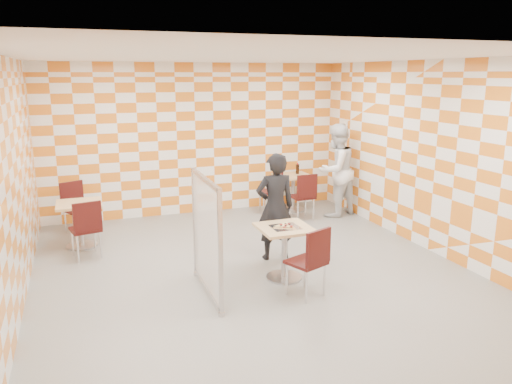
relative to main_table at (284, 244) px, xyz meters
The scene contains 15 objects.
room_shell 1.34m from the main_table, 112.36° to the left, with size 7.00×7.00×7.00m.
main_table is the anchor object (origin of this frame).
second_table 3.61m from the main_table, 64.18° to the left, with size 0.70×0.70×0.75m.
empty_table 3.52m from the main_table, 138.30° to the left, with size 0.70×0.70×0.75m.
chair_main_front 0.69m from the main_table, 83.23° to the right, with size 0.55×0.56×0.92m.
chair_second_front 2.89m from the main_table, 59.43° to the left, with size 0.44×0.45×0.92m.
chair_second_side 3.39m from the main_table, 70.44° to the left, with size 0.48×0.47×0.92m.
chair_empty_near 3.06m from the main_table, 146.01° to the left, with size 0.50×0.51×0.92m.
chair_empty_far 4.14m from the main_table, 130.62° to the left, with size 0.56×0.56×0.92m.
partition 1.17m from the main_table, behind, with size 0.08×1.38×1.55m.
man_dark 0.86m from the main_table, 77.54° to the left, with size 0.60×0.39×1.64m, color black.
man_white 3.45m from the main_table, 49.77° to the left, with size 0.90×0.70×1.84m, color white.
pizza_on_foil 0.26m from the main_table, 90.13° to the right, with size 0.40×0.40×0.04m.
sport_bottle 3.67m from the main_table, 67.74° to the left, with size 0.06×0.06×0.20m.
soda_bottle 3.77m from the main_table, 62.94° to the left, with size 0.07×0.07×0.23m.
Camera 1 is at (-2.23, -6.27, 2.78)m, focal length 35.00 mm.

